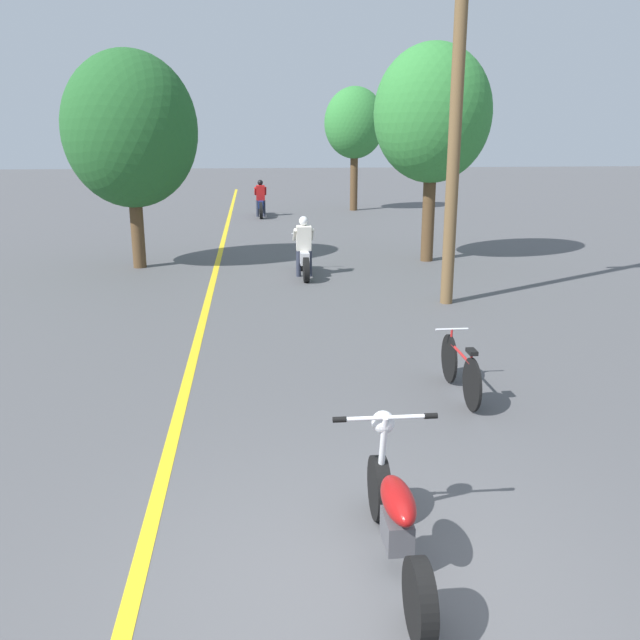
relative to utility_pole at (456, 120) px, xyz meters
The scene contains 10 objects.
ground_plane 9.69m from the utility_pole, 109.47° to the right, with size 120.00×120.00×0.00m, color #515154.
lane_stripe_center 6.97m from the utility_pole, 141.30° to the left, with size 0.14×48.00×0.01m, color yellow.
utility_pole is the anchor object (origin of this frame).
roadside_tree_right_near 4.55m from the utility_pole, 80.64° to the left, with size 2.94×2.65×5.40m.
roadside_tree_right_far 16.36m from the utility_pole, 88.10° to the left, with size 2.54×2.28×5.08m.
roadside_tree_left 7.89m from the utility_pole, 146.94° to the left, with size 3.18×2.86×5.14m.
motorcycle_foreground 9.14m from the utility_pole, 108.46° to the right, with size 0.87×2.04×1.05m.
motorcycle_rider_lead 4.87m from the utility_pole, 132.35° to the left, with size 0.50×1.94×1.39m.
motorcycle_rider_far 15.23m from the utility_pole, 103.38° to the left, with size 0.50×2.17×1.44m.
bicycle_parked 5.82m from the utility_pole, 103.92° to the right, with size 0.44×1.64×0.77m.
Camera 1 is at (-0.74, -4.17, 3.28)m, focal length 38.00 mm.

